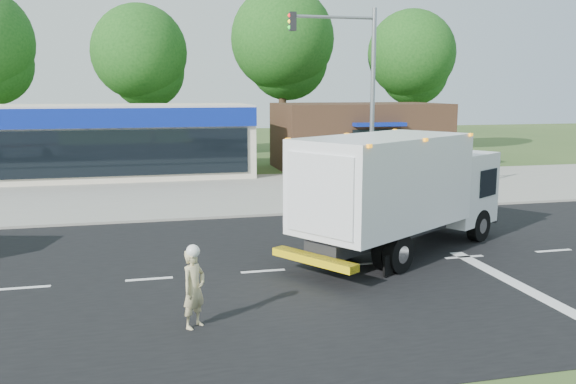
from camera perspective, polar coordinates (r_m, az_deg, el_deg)
ground at (r=17.39m, az=7.46°, el=-6.73°), size 120.00×120.00×0.00m
road_asphalt at (r=17.39m, az=7.46°, el=-6.71°), size 60.00×14.00×0.02m
sidewalk at (r=24.99m, az=0.75°, el=-1.48°), size 60.00×2.40×0.12m
parking_apron at (r=30.56m, az=-1.92°, el=0.47°), size 60.00×9.00×0.02m
lane_markings at (r=16.74m, az=13.49°, el=-7.50°), size 55.20×7.00×0.01m
ems_box_truck at (r=18.24m, az=10.44°, el=0.61°), size 8.14×6.46×3.58m
emergency_worker at (r=12.76m, az=-8.80°, el=-8.78°), size 0.71×0.70×1.76m
retail_strip_mall at (r=35.73m, az=-18.26°, el=4.55°), size 18.00×6.20×4.00m
brown_storefront at (r=37.97m, az=6.66°, el=5.23°), size 10.00×6.70×4.00m
traffic_signal_pole at (r=24.64m, az=6.52°, el=9.69°), size 3.51×0.25×8.00m
background_trees at (r=44.11m, az=-6.88°, el=12.82°), size 36.77×7.39×12.10m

